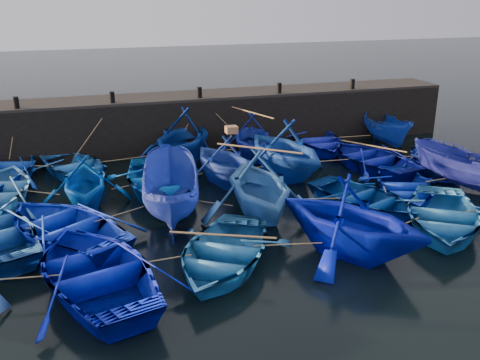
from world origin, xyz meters
name	(u,v)px	position (x,y,z in m)	size (l,w,h in m)	color
ground	(269,232)	(0.00, 0.00, 0.00)	(120.00, 120.00, 0.00)	black
quay_wall	(196,122)	(0.00, 10.50, 1.25)	(26.00, 2.50, 2.50)	black
quay_top	(195,96)	(0.00, 10.50, 2.56)	(26.00, 2.50, 0.12)	black
bollard_0	(16,103)	(-8.00, 9.60, 2.87)	(0.24, 0.24, 0.50)	black
bollard_1	(112,97)	(-4.00, 9.60, 2.87)	(0.24, 0.24, 0.50)	black
bollard_2	(199,92)	(0.00, 9.60, 2.87)	(0.24, 0.24, 0.50)	black
bollard_3	(279,88)	(4.00, 9.60, 2.87)	(0.24, 0.24, 0.50)	black
bollard_4	(352,84)	(8.00, 9.60, 2.87)	(0.24, 0.24, 0.50)	black
boat_0	(7,169)	(-8.54, 7.87, 0.50)	(3.41, 4.77, 0.99)	#0C34A1
boat_1	(76,166)	(-5.83, 7.47, 0.46)	(3.17, 4.44, 0.92)	blue
boat_2	(183,137)	(-1.20, 7.86, 1.28)	(4.18, 4.85, 2.55)	navy
boat_3	(252,137)	(1.95, 7.64, 1.08)	(3.55, 4.12, 2.17)	#1528A2
boat_4	(317,140)	(5.45, 8.12, 0.49)	(3.38, 4.73, 0.98)	#0E1592
boat_5	(387,129)	(9.21, 7.98, 0.79)	(1.53, 4.06, 1.57)	navy
boat_7	(85,181)	(-5.55, 4.04, 0.98)	(3.21, 3.73, 1.96)	#00419A
boat_8	(161,181)	(-2.79, 4.33, 0.57)	(3.94, 5.51, 1.14)	blue
boat_9	(224,159)	(-0.14, 4.83, 1.05)	(3.42, 3.97, 2.09)	#1F3EA4
boat_10	(284,148)	(2.44, 4.88, 1.28)	(4.19, 4.86, 2.56)	#13419C
boat_11	(372,158)	(6.49, 4.71, 0.51)	(3.51, 4.90, 1.02)	#050E83
boat_12	(437,156)	(9.35, 4.10, 0.50)	(3.45, 4.82, 1.00)	#192EC5
boat_14	(64,226)	(-6.29, 1.25, 0.54)	(3.71, 5.18, 1.08)	#0723CE
boat_15	(170,191)	(-2.85, 2.04, 0.99)	(1.93, 5.13, 1.99)	navy
boat_16	(258,184)	(0.03, 1.22, 1.22)	(4.01, 4.65, 2.45)	blue
boat_17	(363,198)	(3.82, 0.76, 0.46)	(3.16, 4.41, 0.92)	navy
boat_18	(405,187)	(5.89, 1.33, 0.45)	(3.09, 4.32, 0.90)	#0621AF
boat_19	(466,169)	(8.62, 1.39, 0.86)	(1.67, 4.44, 1.72)	navy
boat_21	(96,269)	(-5.51, -1.90, 0.57)	(3.94, 5.51, 1.14)	#000C9E
boat_22	(223,252)	(-2.07, -1.81, 0.49)	(3.41, 4.77, 0.99)	#1F619A
boat_23	(352,218)	(1.68, -2.22, 1.23)	(4.01, 4.66, 2.45)	#000C9A
boat_24	(442,216)	(5.40, -1.53, 0.52)	(3.56, 4.98, 1.03)	#1F63A9
wooden_crate	(232,130)	(0.16, 4.83, 2.23)	(0.45, 0.40, 0.28)	#8F603E
mooring_ropes	(235,162)	(0.29, 4.86, 0.87)	(17.80, 11.77, 2.10)	tan
loose_oars	(283,153)	(1.60, 2.94, 1.69)	(10.82, 11.53, 1.52)	#99724C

